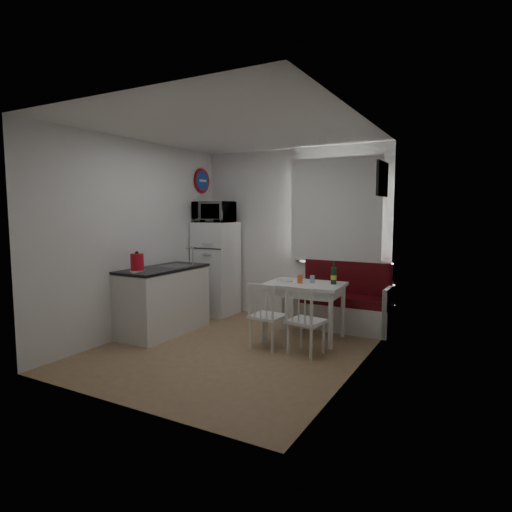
% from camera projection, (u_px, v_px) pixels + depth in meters
% --- Properties ---
extents(floor, '(3.00, 3.50, 0.02)m').
position_uv_depth(floor, '(233.00, 349.00, 5.18)').
color(floor, '#916D4D').
rests_on(floor, ground).
extents(ceiling, '(3.00, 3.50, 0.02)m').
position_uv_depth(ceiling, '(231.00, 129.00, 4.90)').
color(ceiling, white).
rests_on(ceiling, wall_back).
extents(wall_back, '(3.00, 0.02, 2.60)m').
position_uv_depth(wall_back, '(292.00, 235.00, 6.57)').
color(wall_back, white).
rests_on(wall_back, floor).
extents(wall_front, '(3.00, 0.02, 2.60)m').
position_uv_depth(wall_front, '(120.00, 255.00, 3.51)').
color(wall_front, white).
rests_on(wall_front, floor).
extents(wall_left, '(0.02, 3.50, 2.60)m').
position_uv_depth(wall_left, '(138.00, 238.00, 5.76)').
color(wall_left, white).
rests_on(wall_left, floor).
extents(wall_right, '(0.02, 3.50, 2.60)m').
position_uv_depth(wall_right, '(358.00, 247.00, 4.32)').
color(wall_right, white).
rests_on(wall_right, floor).
extents(window, '(1.22, 0.06, 1.47)m').
position_uv_depth(window, '(336.00, 214.00, 6.17)').
color(window, white).
rests_on(window, wall_back).
extents(curtain, '(1.35, 0.02, 1.50)m').
position_uv_depth(curtain, '(335.00, 210.00, 6.10)').
color(curtain, white).
rests_on(curtain, wall_back).
extents(kitchen_counter, '(0.62, 1.32, 1.16)m').
position_uv_depth(kitchen_counter, '(164.00, 300.00, 5.84)').
color(kitchen_counter, white).
rests_on(kitchen_counter, floor).
extents(wall_sign, '(0.03, 0.40, 0.40)m').
position_uv_depth(wall_sign, '(202.00, 181.00, 6.92)').
color(wall_sign, '#1B40A5').
rests_on(wall_sign, wall_left).
extents(picture_frame, '(0.04, 0.52, 0.42)m').
position_uv_depth(picture_frame, '(382.00, 179.00, 5.22)').
color(picture_frame, black).
rests_on(picture_frame, wall_right).
extents(bench, '(1.33, 0.51, 0.95)m').
position_uv_depth(bench, '(344.00, 307.00, 6.03)').
color(bench, white).
rests_on(bench, floor).
extents(dining_table, '(1.01, 0.73, 0.73)m').
position_uv_depth(dining_table, '(305.00, 289.00, 5.54)').
color(dining_table, white).
rests_on(dining_table, floor).
extents(chair_left, '(0.40, 0.38, 0.43)m').
position_uv_depth(chair_left, '(265.00, 309.00, 5.10)').
color(chair_left, white).
rests_on(chair_left, floor).
extents(chair_right, '(0.43, 0.42, 0.43)m').
position_uv_depth(chair_right, '(303.00, 313.00, 4.86)').
color(chair_right, white).
rests_on(chair_right, floor).
extents(fridge, '(0.59, 0.59, 1.48)m').
position_uv_depth(fridge, '(216.00, 268.00, 6.88)').
color(fridge, white).
rests_on(fridge, floor).
extents(microwave, '(0.59, 0.40, 0.33)m').
position_uv_depth(microwave, '(214.00, 212.00, 6.75)').
color(microwave, white).
rests_on(microwave, fridge).
extents(kettle, '(0.19, 0.19, 0.26)m').
position_uv_depth(kettle, '(137.00, 262.00, 5.29)').
color(kettle, red).
rests_on(kettle, kitchen_counter).
extents(wine_bottle, '(0.08, 0.08, 0.30)m').
position_uv_depth(wine_bottle, '(334.00, 272.00, 5.43)').
color(wine_bottle, '#123A17').
rests_on(wine_bottle, dining_table).
extents(drinking_glass_orange, '(0.07, 0.07, 0.11)m').
position_uv_depth(drinking_glass_orange, '(300.00, 279.00, 5.50)').
color(drinking_glass_orange, orange).
rests_on(drinking_glass_orange, dining_table).
extents(drinking_glass_blue, '(0.06, 0.06, 0.10)m').
position_uv_depth(drinking_glass_blue, '(312.00, 279.00, 5.53)').
color(drinking_glass_blue, '#81BADB').
rests_on(drinking_glass_blue, dining_table).
extents(plate, '(0.22, 0.22, 0.02)m').
position_uv_depth(plate, '(285.00, 280.00, 5.69)').
color(plate, white).
rests_on(plate, dining_table).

